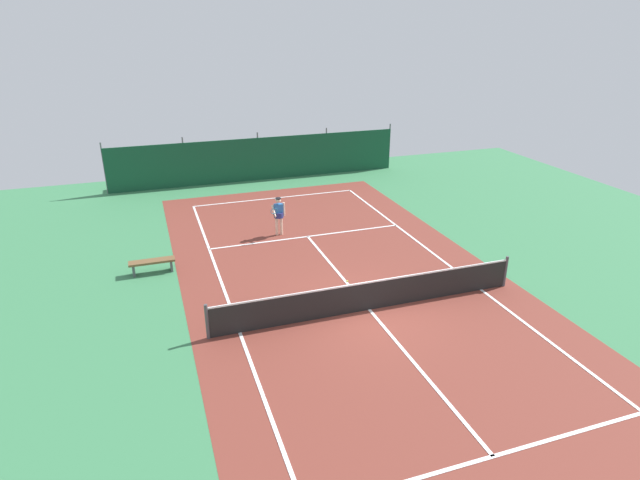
{
  "coord_description": "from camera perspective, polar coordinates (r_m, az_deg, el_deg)",
  "views": [
    {
      "loc": [
        -6.14,
        -13.2,
        8.41
      ],
      "look_at": [
        -0.32,
        3.85,
        0.9
      ],
      "focal_mm": 29.64,
      "sensor_mm": 36.0,
      "label": 1
    }
  ],
  "objects": [
    {
      "name": "ground_plane",
      "position": [
        16.81,
        5.33,
        -7.5
      ],
      "size": [
        36.0,
        36.0,
        0.0
      ],
      "primitive_type": "plane",
      "color": "#387A4C"
    },
    {
      "name": "court_surface",
      "position": [
        16.81,
        5.33,
        -7.49
      ],
      "size": [
        11.02,
        26.6,
        0.01
      ],
      "color": "brown",
      "rests_on": "ground"
    },
    {
      "name": "tennis_net",
      "position": [
        16.56,
        5.4,
        -5.97
      ],
      "size": [
        10.12,
        0.1,
        1.1
      ],
      "color": "black",
      "rests_on": "ground"
    },
    {
      "name": "back_fence",
      "position": [
        30.79,
        -6.79,
        7.91
      ],
      "size": [
        16.3,
        0.98,
        2.7
      ],
      "color": "#14472D",
      "rests_on": "ground"
    },
    {
      "name": "tennis_player",
      "position": [
        22.11,
        -4.49,
        2.87
      ],
      "size": [
        0.71,
        0.75,
        1.64
      ],
      "rotation": [
        0.0,
        0.0,
        3.13
      ],
      "color": "beige",
      "rests_on": "ground"
    },
    {
      "name": "tennis_ball_near_player",
      "position": [
        18.42,
        2.97,
        -4.46
      ],
      "size": [
        0.07,
        0.07,
        0.07
      ],
      "primitive_type": "sphere",
      "color": "#CCDB33",
      "rests_on": "ground"
    },
    {
      "name": "courtside_bench",
      "position": [
        19.84,
        -17.68,
        -2.41
      ],
      "size": [
        1.6,
        0.4,
        0.49
      ],
      "color": "brown",
      "rests_on": "ground"
    }
  ]
}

